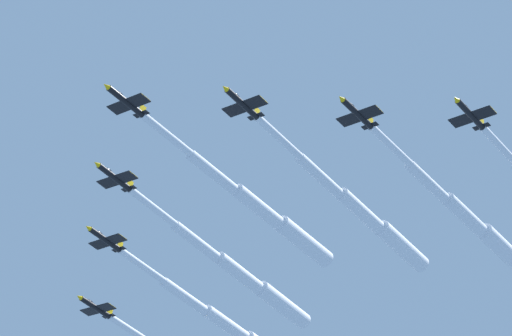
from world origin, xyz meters
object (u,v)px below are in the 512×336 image
object	(u,v)px
jet_starboard_inner	(244,276)
jet_port_inner	(365,214)
jet_starboard_mid	(231,327)
jet_port_mid	(469,218)
jet_lead	(263,210)

from	to	relation	value
jet_starboard_inner	jet_port_inner	bearing A→B (deg)	1.71
jet_starboard_inner	jet_starboard_mid	distance (m)	20.11
jet_starboard_inner	jet_port_mid	size ratio (longest dim) A/B	1.04
jet_port_mid	jet_starboard_mid	distance (m)	60.14
jet_starboard_inner	jet_starboard_mid	size ratio (longest dim) A/B	0.99
jet_lead	jet_port_inner	bearing A→B (deg)	47.12
jet_lead	jet_port_inner	xyz separation A→B (m)	(13.51, 14.55, 0.98)
jet_lead	jet_port_mid	distance (m)	39.75
jet_port_inner	jet_starboard_mid	distance (m)	46.58
jet_lead	jet_starboard_inner	world-z (taller)	jet_lead
jet_starboard_inner	jet_starboard_mid	world-z (taller)	jet_starboard_mid
jet_port_mid	jet_lead	bearing A→B (deg)	-136.36
jet_starboard_inner	jet_port_mid	xyz separation A→B (m)	(45.11, 13.78, 0.36)
jet_port_inner	jet_starboard_mid	size ratio (longest dim) A/B	0.98
jet_lead	jet_starboard_mid	world-z (taller)	jet_starboard_mid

